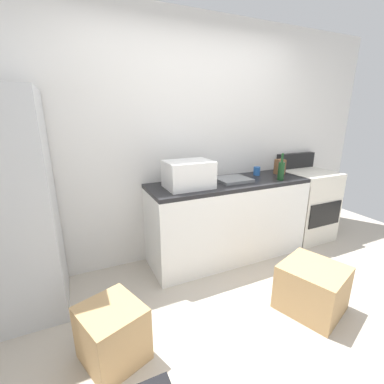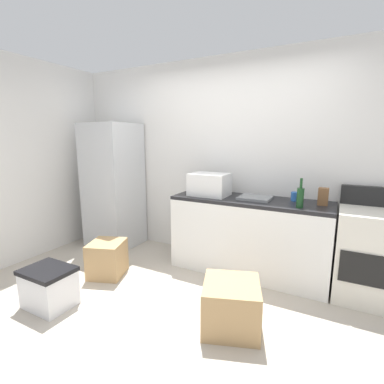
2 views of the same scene
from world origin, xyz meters
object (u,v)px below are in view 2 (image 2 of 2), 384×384
at_px(wine_bottle, 300,197).
at_px(microwave, 209,184).
at_px(cardboard_box_large, 231,305).
at_px(knife_block, 323,197).
at_px(cardboard_box_medium, 107,258).
at_px(coffee_mug, 295,196).
at_px(stove_oven, 369,254).
at_px(storage_bin, 49,287).
at_px(refrigerator, 114,186).

bearing_deg(wine_bottle, microwave, 172.28).
relative_size(microwave, cardboard_box_large, 0.96).
xyz_separation_m(wine_bottle, knife_block, (0.20, 0.23, -0.02)).
bearing_deg(microwave, cardboard_box_medium, -138.41).
bearing_deg(coffee_mug, microwave, -170.69).
distance_m(stove_oven, storage_bin, 3.14).
height_order(cardboard_box_medium, storage_bin, cardboard_box_medium).
distance_m(wine_bottle, storage_bin, 2.60).
distance_m(microwave, coffee_mug, 0.99).
height_order(refrigerator, wine_bottle, refrigerator).
bearing_deg(coffee_mug, refrigerator, -176.01).
xyz_separation_m(coffee_mug, cardboard_box_large, (-0.29, -1.19, -0.75)).
bearing_deg(microwave, knife_block, 4.09).
xyz_separation_m(knife_block, cardboard_box_large, (-0.58, -1.13, -0.79)).
height_order(stove_oven, coffee_mug, stove_oven).
xyz_separation_m(microwave, knife_block, (1.26, 0.09, -0.05)).
distance_m(stove_oven, wine_bottle, 0.87).
xyz_separation_m(microwave, coffee_mug, (0.97, 0.16, -0.09)).
relative_size(refrigerator, storage_bin, 3.91).
xyz_separation_m(stove_oven, storage_bin, (-2.69, -1.59, -0.27)).
distance_m(cardboard_box_medium, storage_bin, 0.73).
height_order(microwave, coffee_mug, microwave).
height_order(microwave, cardboard_box_large, microwave).
distance_m(stove_oven, knife_block, 0.70).
bearing_deg(refrigerator, storage_bin, -69.26).
bearing_deg(refrigerator, stove_oven, 0.97).
bearing_deg(coffee_mug, knife_block, -13.33).
relative_size(stove_oven, cardboard_box_medium, 2.72).
height_order(refrigerator, knife_block, refrigerator).
height_order(cardboard_box_large, cardboard_box_medium, cardboard_box_medium).
height_order(coffee_mug, storage_bin, coffee_mug).
relative_size(stove_oven, coffee_mug, 11.00).
relative_size(stove_oven, knife_block, 6.11).
bearing_deg(coffee_mug, cardboard_box_large, -103.74).
relative_size(knife_block, cardboard_box_large, 0.38).
bearing_deg(cardboard_box_medium, wine_bottle, 18.86).
distance_m(knife_block, storage_bin, 2.88).
bearing_deg(coffee_mug, cardboard_box_medium, -152.62).
bearing_deg(stove_oven, wine_bottle, -164.46).
bearing_deg(microwave, stove_oven, 1.29).
height_order(refrigerator, storage_bin, refrigerator).
distance_m(stove_oven, cardboard_box_medium, 2.80).
bearing_deg(coffee_mug, storage_bin, -138.53).
relative_size(microwave, knife_block, 2.56).
bearing_deg(cardboard_box_large, cardboard_box_medium, 172.61).
height_order(coffee_mug, knife_block, knife_block).
height_order(wine_bottle, cardboard_box_medium, wine_bottle).
distance_m(refrigerator, coffee_mug, 2.53).
xyz_separation_m(refrigerator, coffee_mug, (2.52, 0.18, 0.05)).
bearing_deg(cardboard_box_large, knife_block, 62.61).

